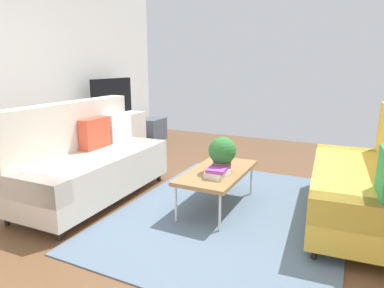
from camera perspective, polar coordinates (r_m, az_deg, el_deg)
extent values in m
plane|color=brown|center=(3.63, 1.73, -11.40)|extent=(7.68, 7.68, 0.00)
cube|color=white|center=(5.13, -28.56, 11.02)|extent=(6.40, 0.12, 2.90)
cube|color=slate|center=(3.64, 6.88, -11.32)|extent=(2.90, 2.20, 0.01)
cube|color=beige|center=(4.00, -16.28, -4.63)|extent=(1.92, 0.89, 0.44)
cube|color=beige|center=(4.10, -20.14, 2.72)|extent=(1.90, 0.25, 0.56)
cube|color=beige|center=(4.62, -9.51, -0.46)|extent=(0.22, 0.84, 0.22)
cube|color=beige|center=(3.41, -25.78, -6.64)|extent=(0.22, 0.84, 0.22)
cylinder|color=black|center=(4.56, -5.63, -5.47)|extent=(0.05, 0.05, 0.10)
cylinder|color=black|center=(3.30, -21.47, -14.04)|extent=(0.05, 0.05, 0.10)
cylinder|color=black|center=(4.93, -12.49, -4.30)|extent=(0.05, 0.05, 0.10)
cylinder|color=black|center=(3.79, -28.78, -11.19)|extent=(0.05, 0.05, 0.10)
cube|color=white|center=(4.49, -12.41, 2.82)|extent=(0.40, 0.15, 0.36)
cube|color=#D84C33|center=(4.15, -16.14, 1.74)|extent=(0.40, 0.15, 0.36)
cube|color=gold|center=(3.68, 26.20, -7.07)|extent=(1.96, 0.98, 0.44)
cube|color=gold|center=(2.85, 27.50, -10.68)|extent=(0.26, 0.85, 0.22)
cube|color=gold|center=(4.46, 25.67, -2.10)|extent=(0.26, 0.85, 0.22)
cylinder|color=black|center=(2.98, 19.93, -17.02)|extent=(0.05, 0.05, 0.10)
cylinder|color=black|center=(4.58, 20.92, -6.26)|extent=(0.05, 0.05, 0.10)
cylinder|color=black|center=(4.63, 29.40, -6.93)|extent=(0.05, 0.05, 0.10)
cube|color=#9E7042|center=(3.60, 4.31, -4.78)|extent=(1.10, 0.56, 0.04)
cylinder|color=silver|center=(3.34, -2.73, -10.06)|extent=(0.02, 0.02, 0.38)
cylinder|color=silver|center=(4.19, 3.91, -5.16)|extent=(0.02, 0.02, 0.38)
cylinder|color=silver|center=(3.17, 4.73, -11.51)|extent=(0.02, 0.02, 0.38)
cylinder|color=silver|center=(4.05, 9.97, -6.01)|extent=(0.02, 0.02, 0.38)
cube|color=silver|center=(6.11, -13.13, 1.70)|extent=(1.40, 0.44, 0.64)
cube|color=black|center=(6.04, -13.16, 4.85)|extent=(0.36, 0.20, 0.04)
cube|color=black|center=(6.00, -13.32, 7.87)|extent=(1.00, 0.05, 0.60)
cube|color=#4C5666|center=(6.94, -6.73, 2.50)|extent=(0.52, 0.40, 0.44)
cylinder|color=brown|center=(3.52, 5.07, -3.86)|extent=(0.19, 0.19, 0.12)
sphere|color=#2D7233|center=(3.47, 5.13, -1.12)|extent=(0.28, 0.28, 0.28)
cube|color=silver|center=(3.39, 4.34, -5.29)|extent=(0.27, 0.22, 0.03)
cube|color=silver|center=(3.38, 4.35, -4.77)|extent=(0.26, 0.20, 0.03)
cube|color=purple|center=(3.37, 4.36, -4.25)|extent=(0.25, 0.20, 0.03)
cylinder|color=silver|center=(5.65, -17.46, 4.59)|extent=(0.09, 0.09, 0.15)
cylinder|color=silver|center=(5.75, -16.43, 4.84)|extent=(0.09, 0.09, 0.16)
cylinder|color=orange|center=(5.80, -14.80, 5.23)|extent=(0.06, 0.06, 0.20)
cylinder|color=#3F8C4C|center=(5.89, -14.08, 5.14)|extent=(0.04, 0.04, 0.15)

